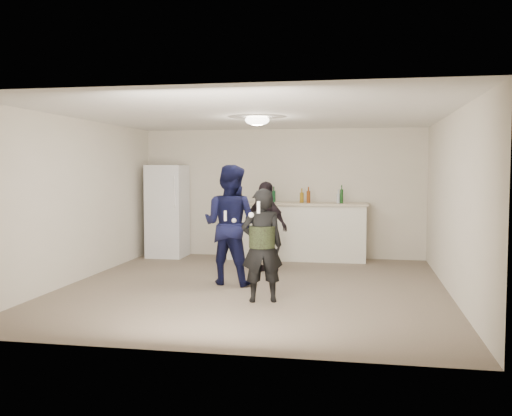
% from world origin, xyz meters
% --- Properties ---
extents(floor, '(6.00, 6.00, 0.00)m').
position_xyz_m(floor, '(0.00, 0.00, 0.00)').
color(floor, '#6B5B4C').
rests_on(floor, ground).
extents(ceiling, '(6.00, 6.00, 0.00)m').
position_xyz_m(ceiling, '(0.00, 0.00, 2.50)').
color(ceiling, silver).
rests_on(ceiling, wall_back).
extents(wall_back, '(6.00, 0.00, 6.00)m').
position_xyz_m(wall_back, '(0.00, 3.00, 1.25)').
color(wall_back, beige).
rests_on(wall_back, floor).
extents(wall_front, '(6.00, 0.00, 6.00)m').
position_xyz_m(wall_front, '(0.00, -3.00, 1.25)').
color(wall_front, beige).
rests_on(wall_front, floor).
extents(wall_left, '(0.00, 6.00, 6.00)m').
position_xyz_m(wall_left, '(-2.75, 0.00, 1.25)').
color(wall_left, beige).
rests_on(wall_left, floor).
extents(wall_right, '(0.00, 6.00, 6.00)m').
position_xyz_m(wall_right, '(2.75, 0.00, 1.25)').
color(wall_right, beige).
rests_on(wall_right, floor).
extents(counter, '(2.60, 0.56, 1.05)m').
position_xyz_m(counter, '(0.33, 2.67, 0.53)').
color(counter, white).
rests_on(counter, floor).
extents(counter_top, '(2.68, 0.64, 0.04)m').
position_xyz_m(counter_top, '(0.33, 2.67, 1.07)').
color(counter_top, '#C2B496').
rests_on(counter_top, counter).
extents(fridge, '(0.70, 0.70, 1.80)m').
position_xyz_m(fridge, '(-2.22, 2.60, 0.90)').
color(fridge, white).
rests_on(fridge, floor).
extents(fridge_handle, '(0.02, 0.02, 0.60)m').
position_xyz_m(fridge_handle, '(-1.94, 2.23, 1.30)').
color(fridge_handle, '#B9B8BD').
rests_on(fridge_handle, fridge).
extents(ceiling_dome, '(0.36, 0.36, 0.16)m').
position_xyz_m(ceiling_dome, '(0.00, 0.30, 2.45)').
color(ceiling_dome, white).
rests_on(ceiling_dome, ceiling).
extents(shaker, '(0.08, 0.08, 0.17)m').
position_xyz_m(shaker, '(-0.25, 2.82, 1.18)').
color(shaker, '#B1B1B6').
rests_on(shaker, counter_top).
extents(man, '(1.00, 0.86, 1.79)m').
position_xyz_m(man, '(-0.40, 0.22, 0.89)').
color(man, '#101346').
rests_on(man, floor).
extents(woman, '(0.61, 0.49, 1.48)m').
position_xyz_m(woman, '(0.27, -0.84, 0.74)').
color(woman, black).
rests_on(woman, floor).
extents(camo_shorts, '(0.34, 0.34, 0.28)m').
position_xyz_m(camo_shorts, '(0.27, -0.84, 0.85)').
color(camo_shorts, '#253216').
rests_on(camo_shorts, woman).
extents(spectator, '(0.95, 0.80, 1.52)m').
position_xyz_m(spectator, '(-0.03, 1.24, 0.76)').
color(spectator, black).
rests_on(spectator, floor).
extents(remote_man, '(0.04, 0.04, 0.15)m').
position_xyz_m(remote_man, '(-0.40, -0.06, 1.05)').
color(remote_man, white).
rests_on(remote_man, man).
extents(nunchuk_man, '(0.07, 0.07, 0.07)m').
position_xyz_m(nunchuk_man, '(-0.28, -0.03, 0.98)').
color(nunchuk_man, white).
rests_on(nunchuk_man, man).
extents(remote_woman, '(0.04, 0.04, 0.15)m').
position_xyz_m(remote_woman, '(0.27, -1.09, 1.25)').
color(remote_woman, white).
rests_on(remote_woman, woman).
extents(nunchuk_woman, '(0.07, 0.07, 0.07)m').
position_xyz_m(nunchuk_woman, '(0.17, -1.06, 1.15)').
color(nunchuk_woman, white).
rests_on(nunchuk_woman, woman).
extents(bottle_cluster, '(1.37, 0.27, 0.26)m').
position_xyz_m(bottle_cluster, '(0.58, 2.67, 1.20)').
color(bottle_cluster, '#113D11').
rests_on(bottle_cluster, counter_top).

